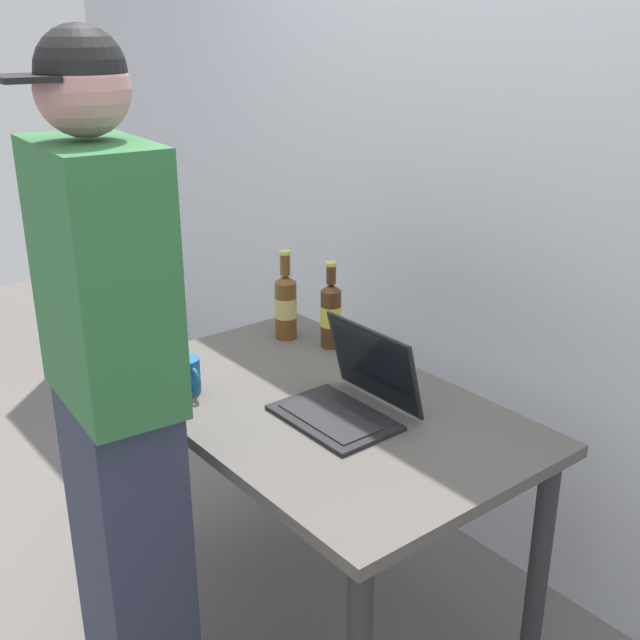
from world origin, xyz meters
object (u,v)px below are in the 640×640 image
(laptop, at_px, (350,395))
(beer_bottle_dark, at_px, (286,304))
(coffee_mug, at_px, (187,376))
(person_figure, at_px, (117,413))
(beer_bottle_brown, at_px, (331,313))

(laptop, height_order, beer_bottle_dark, beer_bottle_dark)
(laptop, xyz_separation_m, coffee_mug, (-0.39, -0.28, -0.00))
(beer_bottle_dark, bearing_deg, person_figure, -62.67)
(beer_bottle_dark, distance_m, beer_bottle_brown, 0.17)
(laptop, bearing_deg, beer_bottle_dark, 161.12)
(coffee_mug, bearing_deg, person_figure, -52.35)
(person_figure, bearing_deg, laptop, 76.36)
(beer_bottle_brown, height_order, coffee_mug, beer_bottle_brown)
(beer_bottle_dark, height_order, coffee_mug, beer_bottle_dark)
(beer_bottle_brown, distance_m, coffee_mug, 0.55)
(laptop, relative_size, beer_bottle_brown, 1.15)
(laptop, relative_size, beer_bottle_dark, 1.10)
(beer_bottle_dark, xyz_separation_m, person_figure, (0.41, -0.79, 0.02))
(coffee_mug, bearing_deg, beer_bottle_dark, 108.96)
(beer_bottle_dark, bearing_deg, coffee_mug, -71.04)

